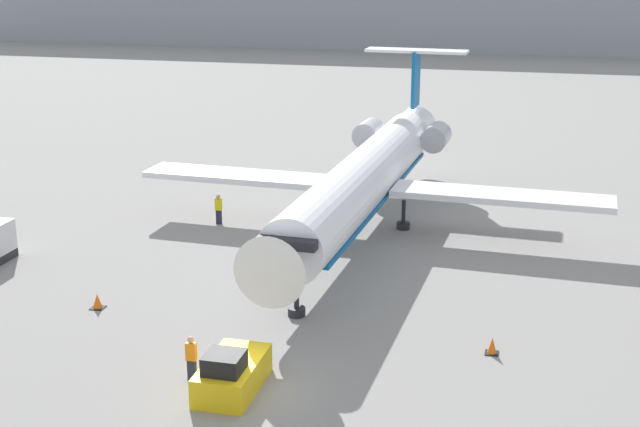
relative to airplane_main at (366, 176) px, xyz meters
name	(u,v)px	position (x,y,z in m)	size (l,w,h in m)	color
ground_plane	(240,393)	(-0.80, -20.51, -3.31)	(600.00, 600.00, 0.00)	gray
terminal_building	(479,8)	(-0.80, 99.49, 3.11)	(180.00, 16.80, 12.80)	#8C939E
airplane_main	(366,176)	(0.00, 0.00, 0.00)	(27.81, 32.40, 9.01)	white
pushback_tug	(232,373)	(-1.14, -20.34, -2.63)	(1.99, 3.88, 1.84)	yellow
worker_near_tug	(191,358)	(-2.86, -20.08, -2.32)	(0.40, 0.26, 1.87)	#232838
worker_by_wing	(219,209)	(-8.83, -0.72, -2.35)	(0.40, 0.26, 1.82)	#232838
traffic_cone_left	(97,302)	(-9.80, -14.36, -2.99)	(0.62, 0.62, 0.69)	black
traffic_cone_right	(492,346)	(8.19, -14.86, -2.98)	(0.55, 0.55, 0.70)	black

